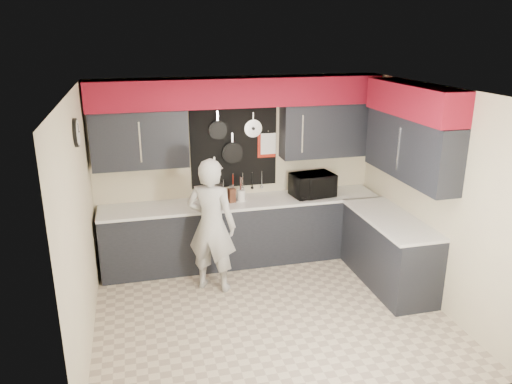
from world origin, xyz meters
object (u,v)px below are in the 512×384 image
object	(u,v)px
knife_block	(232,195)
person	(211,226)
utensil_crock	(241,195)
coffee_maker	(215,191)
microwave	(312,185)

from	to	relation	value
knife_block	person	world-z (taller)	person
utensil_crock	coffee_maker	distance (m)	0.37
knife_block	utensil_crock	world-z (taller)	knife_block
knife_block	coffee_maker	xyz separation A→B (m)	(-0.22, 0.07, 0.05)
coffee_maker	person	distance (m)	0.77
microwave	utensil_crock	world-z (taller)	microwave
microwave	utensil_crock	bearing A→B (deg)	169.36
utensil_crock	coffee_maker	size ratio (longest dim) A/B	0.52
coffee_maker	person	size ratio (longest dim) A/B	0.17
microwave	person	world-z (taller)	person
microwave	utensil_crock	size ratio (longest dim) A/B	3.87
microwave	person	distance (m)	1.71
utensil_crock	coffee_maker	world-z (taller)	coffee_maker
microwave	person	size ratio (longest dim) A/B	0.34
coffee_maker	person	world-z (taller)	person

